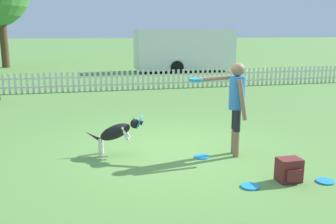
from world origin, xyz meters
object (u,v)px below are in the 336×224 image
(handler_person, at_px, (235,98))
(equipment_trailer, at_px, (184,49))
(leaping_dog, at_px, (118,131))
(frisbee_near_dog, at_px, (202,157))
(backpack_on_grass, at_px, (289,170))
(frisbee_midfield, at_px, (325,181))
(frisbee_near_handler, at_px, (250,186))

(handler_person, relative_size, equipment_trailer, 0.27)
(leaping_dog, height_order, equipment_trailer, equipment_trailer)
(frisbee_near_dog, height_order, backpack_on_grass, backpack_on_grass)
(handler_person, relative_size, backpack_on_grass, 4.69)
(frisbee_midfield, bearing_deg, frisbee_near_dog, 133.85)
(handler_person, distance_m, equipment_trailer, 14.41)
(handler_person, height_order, frisbee_near_dog, handler_person)
(handler_person, height_order, equipment_trailer, equipment_trailer)
(frisbee_near_dog, bearing_deg, leaping_dog, 161.16)
(frisbee_near_dog, height_order, equipment_trailer, equipment_trailer)
(handler_person, bearing_deg, frisbee_near_handler, -179.90)
(leaping_dog, height_order, frisbee_midfield, leaping_dog)
(handler_person, xyz_separation_m, equipment_trailer, (3.06, 14.09, 0.17))
(leaping_dog, xyz_separation_m, frisbee_near_dog, (1.43, -0.49, -0.43))
(leaping_dog, xyz_separation_m, equipment_trailer, (5.07, 13.62, 0.77))
(frisbee_midfield, bearing_deg, equipment_trailer, 81.88)
(handler_person, distance_m, leaping_dog, 2.15)
(leaping_dog, bearing_deg, backpack_on_grass, 65.45)
(leaping_dog, distance_m, equipment_trailer, 14.55)
(frisbee_midfield, bearing_deg, frisbee_near_handler, 175.70)
(frisbee_near_handler, xyz_separation_m, frisbee_near_dog, (-0.26, 1.39, 0.00))
(handler_person, distance_m, backpack_on_grass, 1.63)
(handler_person, bearing_deg, backpack_on_grass, -153.36)
(frisbee_near_dog, relative_size, frisbee_midfield, 1.00)
(frisbee_midfield, bearing_deg, handler_person, 119.06)
(frisbee_near_handler, bearing_deg, backpack_on_grass, 5.80)
(backpack_on_grass, bearing_deg, equipment_trailer, 79.94)
(backpack_on_grass, relative_size, equipment_trailer, 0.06)
(equipment_trailer, bearing_deg, backpack_on_grass, -99.56)
(handler_person, bearing_deg, frisbee_near_dog, 105.21)
(frisbee_near_dog, relative_size, equipment_trailer, 0.04)
(leaping_dog, bearing_deg, equipment_trailer, 172.87)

